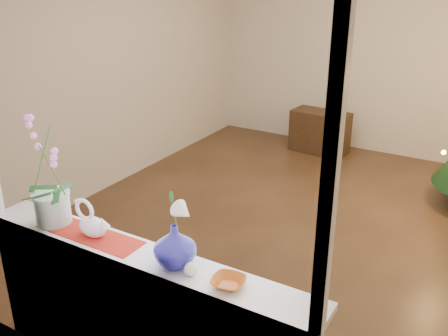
% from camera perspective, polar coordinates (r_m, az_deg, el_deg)
% --- Properties ---
extents(ground, '(5.00, 5.00, 0.00)m').
position_cam_1_polar(ground, '(5.09, 8.37, -6.22)').
color(ground, '#322014').
rests_on(ground, ground).
extents(wall_back, '(4.50, 0.10, 2.70)m').
position_cam_1_polar(wall_back, '(6.96, 17.22, 12.53)').
color(wall_back, beige).
rests_on(wall_back, ground).
extents(wall_front, '(4.50, 0.10, 2.70)m').
position_cam_1_polar(wall_front, '(2.57, -12.09, -2.54)').
color(wall_front, beige).
rests_on(wall_front, ground).
extents(wall_left, '(0.10, 5.00, 2.70)m').
position_cam_1_polar(wall_left, '(5.80, -12.16, 11.24)').
color(wall_left, beige).
rests_on(wall_left, ground).
extents(window_apron, '(2.20, 0.08, 0.88)m').
position_cam_1_polar(window_apron, '(3.08, -10.16, -17.84)').
color(window_apron, white).
rests_on(window_apron, ground).
extents(windowsill, '(2.20, 0.26, 0.04)m').
position_cam_1_polar(windowsill, '(2.86, -9.61, -9.81)').
color(windowsill, white).
rests_on(windowsill, window_apron).
extents(window_frame, '(2.22, 0.06, 1.60)m').
position_cam_1_polar(window_frame, '(2.47, -12.27, 5.12)').
color(window_frame, white).
rests_on(window_frame, windowsill).
extents(runner, '(0.70, 0.20, 0.01)m').
position_cam_1_polar(runner, '(3.08, -15.12, -7.33)').
color(runner, maroon).
rests_on(runner, windowsill).
extents(orchid_pot, '(0.29, 0.29, 0.68)m').
position_cam_1_polar(orchid_pot, '(3.14, -19.52, -0.50)').
color(orchid_pot, silver).
rests_on(orchid_pot, windowsill).
extents(swan, '(0.28, 0.18, 0.22)m').
position_cam_1_polar(swan, '(3.02, -14.86, -5.71)').
color(swan, silver).
rests_on(swan, windowsill).
extents(blue_vase, '(0.34, 0.34, 0.27)m').
position_cam_1_polar(blue_vase, '(2.65, -5.67, -8.49)').
color(blue_vase, navy).
rests_on(blue_vase, windowsill).
extents(lily, '(0.15, 0.09, 0.21)m').
position_cam_1_polar(lily, '(2.54, -5.87, -3.83)').
color(lily, beige).
rests_on(lily, blue_vase).
extents(paperweight, '(0.10, 0.10, 0.07)m').
position_cam_1_polar(paperweight, '(2.61, -3.82, -11.43)').
color(paperweight, white).
rests_on(paperweight, windowsill).
extents(amber_dish, '(0.16, 0.16, 0.04)m').
position_cam_1_polar(amber_dish, '(2.54, 0.50, -12.99)').
color(amber_dish, '#A84B11').
rests_on(amber_dish, windowsill).
extents(side_table, '(0.79, 0.45, 0.57)m').
position_cam_1_polar(side_table, '(6.97, 10.89, 4.08)').
color(side_table, black).
rests_on(side_table, ground).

